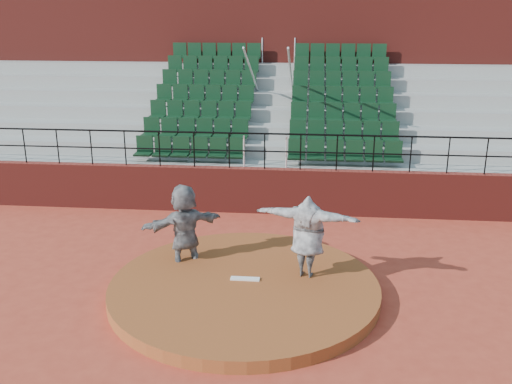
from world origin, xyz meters
TOP-DOWN VIEW (x-y plane):
  - ground at (0.00, 0.00)m, footprint 90.00×90.00m
  - pitchers_mound at (0.00, 0.00)m, footprint 5.50×5.50m
  - pitching_rubber at (0.00, 0.15)m, footprint 0.60×0.15m
  - boundary_wall at (0.00, 5.00)m, footprint 24.00×0.30m
  - wall_railing at (0.00, 5.00)m, footprint 24.04×0.05m
  - seating_deck at (0.00, 8.65)m, footprint 24.00×5.97m
  - press_box_facade at (0.00, 12.60)m, footprint 24.00×3.00m
  - pitcher at (1.26, 0.48)m, footprint 2.23×1.08m
  - fielder at (-1.44, 1.06)m, footprint 1.87×1.46m

SIDE VIEW (x-z plane):
  - ground at x=0.00m, z-range 0.00..0.00m
  - pitchers_mound at x=0.00m, z-range 0.00..0.25m
  - pitching_rubber at x=0.00m, z-range 0.25..0.28m
  - boundary_wall at x=0.00m, z-range 0.00..1.30m
  - fielder at x=-1.44m, z-range 0.00..1.98m
  - pitcher at x=1.26m, z-range 0.25..2.00m
  - seating_deck at x=0.00m, z-range -0.87..3.76m
  - wall_railing at x=0.00m, z-range 1.52..2.54m
  - press_box_facade at x=0.00m, z-range 0.00..7.10m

